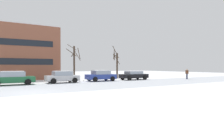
# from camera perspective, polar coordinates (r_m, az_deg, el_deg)

# --- Properties ---
(ground_plane) EXTENTS (120.00, 120.00, 0.00)m
(ground_plane) POSITION_cam_1_polar(r_m,az_deg,el_deg) (15.82, -22.14, -6.28)
(ground_plane) COLOR white
(road_surface) EXTENTS (80.00, 8.39, 0.00)m
(road_surface) POSITION_cam_1_polar(r_m,az_deg,el_deg) (18.97, -23.63, -5.09)
(road_surface) COLOR #B7BCC4
(road_surface) RESTS_ON ground
(parked_car_green) EXTENTS (4.48, 2.01, 1.50)m
(parked_car_green) POSITION_cam_1_polar(r_m,az_deg,el_deg) (23.63, -27.13, -2.08)
(parked_car_green) COLOR #1E6038
(parked_car_green) RESTS_ON ground
(parked_car_silver) EXTENTS (3.97, 2.13, 1.46)m
(parked_car_silver) POSITION_cam_1_polar(r_m,az_deg,el_deg) (24.65, -14.37, -1.92)
(parked_car_silver) COLOR silver
(parked_car_silver) RESTS_ON ground
(parked_car_blue) EXTENTS (4.06, 2.19, 1.49)m
(parked_car_blue) POSITION_cam_1_polar(r_m,az_deg,el_deg) (26.90, -3.29, -1.62)
(parked_car_blue) COLOR #283D93
(parked_car_blue) RESTS_ON ground
(parked_car_black) EXTENTS (4.39, 2.08, 1.33)m
(parked_car_black) POSITION_cam_1_polar(r_m,az_deg,el_deg) (29.60, 6.38, -1.50)
(parked_car_black) COLOR black
(parked_car_black) RESTS_ON ground
(pedestrian_crossing) EXTENTS (0.39, 0.46, 1.62)m
(pedestrian_crossing) POSITION_cam_1_polar(r_m,az_deg,el_deg) (32.74, 21.09, -0.88)
(pedestrian_crossing) COLOR #2D334C
(pedestrian_crossing) RESTS_ON ground
(tree_far_right) EXTENTS (0.96, 1.56, 5.49)m
(tree_far_right) POSITION_cam_1_polar(r_m,az_deg,el_deg) (32.79, 1.37, 1.93)
(tree_far_right) COLOR #423326
(tree_far_right) RESTS_ON ground
(tree_far_mid) EXTENTS (2.31, 1.64, 5.27)m
(tree_far_mid) POSITION_cam_1_polar(r_m,az_deg,el_deg) (29.42, -10.99, 2.49)
(tree_far_mid) COLOR #423326
(tree_far_mid) RESTS_ON ground
(building_far_left) EXTENTS (11.89, 12.04, 8.20)m
(building_far_left) POSITION_cam_1_polar(r_m,az_deg,el_deg) (36.41, -26.54, 4.23)
(building_far_left) COLOR brown
(building_far_left) RESTS_ON ground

